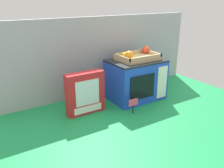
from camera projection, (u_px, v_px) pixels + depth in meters
The scene contains 6 objects.
ground_plane at pixel (123, 104), 1.71m from camera, with size 1.70×1.70×0.00m, color #198C47.
display_back_panel at pixel (102, 56), 1.84m from camera, with size 1.61×0.03×0.58m, color #A0A3A8.
toy_microwave at pixel (136, 79), 1.76m from camera, with size 0.39×0.27×0.29m.
food_groups_crate at pixel (136, 56), 1.71m from camera, with size 0.29×0.19×0.08m.
cookie_set_box at pixel (85, 93), 1.54m from camera, with size 0.25×0.07×0.27m.
price_sign at pixel (133, 104), 1.55m from camera, with size 0.07×0.01×0.10m.
Camera 1 is at (-0.90, -1.28, 0.72)m, focal length 38.77 mm.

